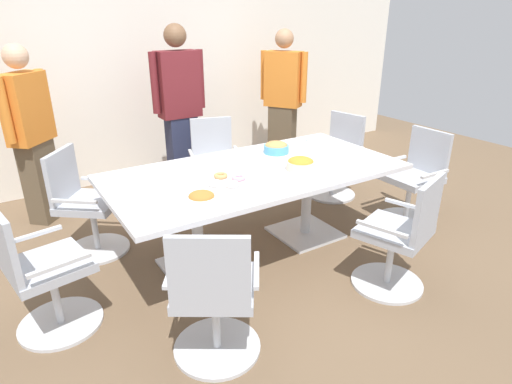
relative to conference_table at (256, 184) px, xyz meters
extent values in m
cube|color=brown|center=(0.00, 0.00, -0.63)|extent=(10.00, 10.00, 0.01)
cube|color=white|center=(0.00, 2.40, 0.77)|extent=(8.00, 0.10, 2.80)
cube|color=silver|center=(0.00, 0.00, 0.10)|extent=(2.40, 1.20, 0.04)
cube|color=silver|center=(-0.55, 0.00, -0.61)|extent=(0.56, 0.56, 0.02)
cylinder|color=silver|center=(-0.55, 0.00, -0.26)|extent=(0.09, 0.09, 0.69)
cube|color=silver|center=(0.55, 0.00, -0.61)|extent=(0.56, 0.56, 0.02)
cylinder|color=silver|center=(0.55, 0.00, -0.26)|extent=(0.09, 0.09, 0.69)
cylinder|color=silver|center=(0.16, 1.05, -0.61)|extent=(0.67, 0.67, 0.02)
cylinder|color=silver|center=(0.16, 1.05, -0.40)|extent=(0.05, 0.05, 0.41)
cube|color=#ADB2BC|center=(0.16, 1.05, -0.17)|extent=(0.57, 0.57, 0.06)
cube|color=#ADB2BC|center=(0.22, 1.25, 0.07)|extent=(0.43, 0.17, 0.42)
cube|color=silver|center=(0.39, 0.97, -0.05)|extent=(0.14, 0.36, 0.02)
cube|color=silver|center=(-0.08, 1.12, -0.05)|extent=(0.14, 0.36, 0.02)
cylinder|color=silver|center=(-1.19, 0.73, -0.61)|extent=(0.76, 0.76, 0.02)
cylinder|color=silver|center=(-1.19, 0.73, -0.40)|extent=(0.05, 0.05, 0.41)
cube|color=#ADB2BC|center=(-1.19, 0.73, -0.17)|extent=(0.65, 0.65, 0.06)
cube|color=#ADB2BC|center=(-1.35, 0.86, 0.07)|extent=(0.30, 0.37, 0.42)
cube|color=silver|center=(-1.03, 0.92, -0.05)|extent=(0.31, 0.25, 0.02)
cube|color=silver|center=(-1.34, 0.54, -0.05)|extent=(0.31, 0.25, 0.02)
cylinder|color=silver|center=(-1.64, -0.14, -0.61)|extent=(0.63, 0.63, 0.02)
cylinder|color=silver|center=(-1.64, -0.14, -0.40)|extent=(0.05, 0.05, 0.41)
cube|color=#ADB2BC|center=(-1.64, -0.14, -0.17)|extent=(0.53, 0.53, 0.06)
cube|color=#ADB2BC|center=(-1.84, -0.17, 0.07)|extent=(0.12, 0.44, 0.42)
cube|color=silver|center=(-1.68, 0.11, -0.05)|extent=(0.37, 0.09, 0.02)
cube|color=silver|center=(-1.59, -0.38, -0.05)|extent=(0.37, 0.09, 0.02)
cylinder|color=silver|center=(-0.85, -0.90, -0.61)|extent=(0.75, 0.75, 0.02)
cylinder|color=silver|center=(-0.85, -0.90, -0.40)|extent=(0.05, 0.05, 0.41)
cube|color=#ADB2BC|center=(-0.85, -0.90, -0.17)|extent=(0.64, 0.64, 0.06)
cube|color=#ADB2BC|center=(-0.97, -1.07, 0.07)|extent=(0.39, 0.27, 0.42)
cube|color=silver|center=(-1.06, -0.77, -0.05)|extent=(0.22, 0.33, 0.02)
cube|color=silver|center=(-0.65, -1.03, -0.05)|extent=(0.22, 0.33, 0.02)
cylinder|color=silver|center=(0.57, -0.99, -0.61)|extent=(0.68, 0.68, 0.02)
cylinder|color=silver|center=(0.57, -0.99, -0.40)|extent=(0.05, 0.05, 0.41)
cube|color=#ADB2BC|center=(0.57, -0.99, -0.17)|extent=(0.58, 0.58, 0.06)
cube|color=#ADB2BC|center=(0.64, -1.18, 0.07)|extent=(0.43, 0.18, 0.42)
cube|color=silver|center=(0.34, -1.06, -0.05)|extent=(0.15, 0.36, 0.02)
cube|color=silver|center=(0.80, -0.91, -0.05)|extent=(0.15, 0.36, 0.02)
cylinder|color=silver|center=(1.57, -0.33, -0.61)|extent=(0.54, 0.54, 0.02)
cylinder|color=silver|center=(1.57, -0.33, -0.40)|extent=(0.05, 0.05, 0.41)
cube|color=#ADB2BC|center=(1.57, -0.33, -0.17)|extent=(0.46, 0.46, 0.06)
cube|color=#ADB2BC|center=(1.78, -0.33, 0.07)|extent=(0.04, 0.44, 0.42)
cube|color=silver|center=(1.57, -0.58, -0.05)|extent=(0.37, 0.03, 0.02)
cube|color=silver|center=(1.57, -0.09, -0.05)|extent=(0.37, 0.03, 0.02)
cylinder|color=silver|center=(1.38, 0.57, -0.61)|extent=(0.63, 0.63, 0.02)
cylinder|color=silver|center=(1.38, 0.57, -0.40)|extent=(0.05, 0.05, 0.41)
cube|color=#ADB2BC|center=(1.38, 0.57, -0.17)|extent=(0.54, 0.54, 0.06)
cube|color=#ADB2BC|center=(1.59, 0.61, 0.07)|extent=(0.12, 0.44, 0.42)
cube|color=silver|center=(1.43, 0.33, -0.05)|extent=(0.37, 0.10, 0.02)
cube|color=silver|center=(1.34, 0.81, -0.05)|extent=(0.37, 0.10, 0.02)
cube|color=brown|center=(-1.45, 1.65, -0.22)|extent=(0.36, 0.37, 0.81)
cube|color=orange|center=(-1.45, 1.65, 0.50)|extent=(0.46, 0.47, 0.64)
sphere|color=#DBAD89|center=(-1.45, 1.65, 0.96)|extent=(0.22, 0.22, 0.22)
cylinder|color=orange|center=(-1.27, 1.85, 0.53)|extent=(0.11, 0.11, 0.57)
cylinder|color=orange|center=(-1.63, 1.46, 0.53)|extent=(0.11, 0.11, 0.57)
cube|color=#232842|center=(0.03, 1.60, -0.19)|extent=(0.33, 0.21, 0.88)
cube|color=maroon|center=(0.03, 1.60, 0.60)|extent=(0.45, 0.23, 0.69)
sphere|color=brown|center=(0.03, 1.60, 1.09)|extent=(0.24, 0.24, 0.24)
cylinder|color=maroon|center=(0.29, 1.61, 0.63)|extent=(0.08, 0.08, 0.62)
cylinder|color=maroon|center=(-0.24, 1.59, 0.63)|extent=(0.08, 0.08, 0.62)
cube|color=brown|center=(1.42, 1.62, -0.21)|extent=(0.34, 0.38, 0.84)
cube|color=orange|center=(1.42, 1.62, 0.55)|extent=(0.42, 0.49, 0.66)
sphere|color=tan|center=(1.42, 1.62, 1.02)|extent=(0.23, 0.23, 0.23)
cylinder|color=orange|center=(1.57, 1.39, 0.58)|extent=(0.11, 0.11, 0.60)
cylinder|color=orange|center=(1.28, 1.84, 0.58)|extent=(0.11, 0.11, 0.60)
cylinder|color=#4C9EC6|center=(0.40, 0.28, 0.16)|extent=(0.23, 0.23, 0.07)
ellipsoid|color=tan|center=(0.40, 0.28, 0.20)|extent=(0.20, 0.20, 0.07)
cylinder|color=beige|center=(0.31, -0.20, 0.16)|extent=(0.24, 0.24, 0.07)
ellipsoid|color=orange|center=(0.31, -0.20, 0.20)|extent=(0.21, 0.21, 0.07)
cylinder|color=white|center=(-0.69, -0.41, 0.16)|extent=(0.20, 0.20, 0.07)
ellipsoid|color=#AD702D|center=(-0.69, -0.41, 0.20)|extent=(0.17, 0.17, 0.06)
cylinder|color=white|center=(-0.35, -0.14, 0.13)|extent=(0.30, 0.30, 0.01)
torus|color=pink|center=(-0.25, -0.15, 0.15)|extent=(0.11, 0.11, 0.03)
torus|color=tan|center=(-0.35, -0.04, 0.15)|extent=(0.11, 0.11, 0.03)
torus|color=white|center=(-0.45, -0.16, 0.15)|extent=(0.11, 0.11, 0.03)
torus|color=white|center=(-0.36, -0.24, 0.15)|extent=(0.11, 0.11, 0.03)
cylinder|color=white|center=(0.94, 0.40, 0.13)|extent=(0.18, 0.18, 0.01)
cylinder|color=silver|center=(0.94, 0.40, 0.13)|extent=(0.18, 0.18, 0.01)
cylinder|color=white|center=(0.94, 0.40, 0.14)|extent=(0.18, 0.18, 0.01)
cylinder|color=silver|center=(0.94, 0.40, 0.15)|extent=(0.18, 0.18, 0.01)
cylinder|color=white|center=(0.94, 0.40, 0.15)|extent=(0.18, 0.18, 0.01)
camera|label=1|loc=(-1.77, -2.79, 1.32)|focal=30.08mm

